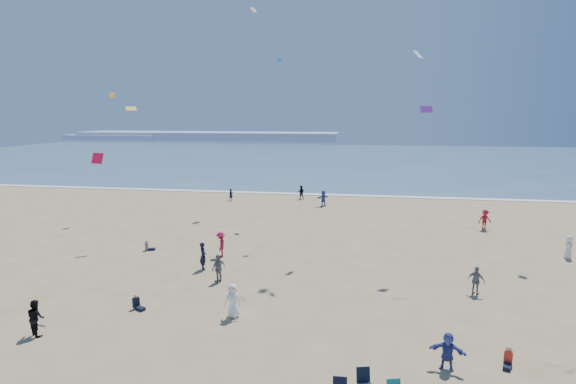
# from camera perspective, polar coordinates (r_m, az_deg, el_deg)

# --- Properties ---
(ocean) EXTENTS (220.00, 100.00, 0.06)m
(ocean) POSITION_cam_1_polar(r_m,az_deg,el_deg) (108.92, 6.61, 4.23)
(ocean) COLOR #476B84
(ocean) RESTS_ON ground
(surf_line) EXTENTS (220.00, 1.20, 0.08)m
(surf_line) POSITION_cam_1_polar(r_m,az_deg,el_deg) (59.46, 4.04, -0.32)
(surf_line) COLOR white
(surf_line) RESTS_ON ground
(headland_far) EXTENTS (110.00, 20.00, 3.20)m
(headland_far) POSITION_cam_1_polar(r_m,az_deg,el_deg) (194.86, -10.17, 7.03)
(headland_far) COLOR #7A8EA8
(headland_far) RESTS_ON ground
(headland_near) EXTENTS (40.00, 14.00, 2.00)m
(headland_near) POSITION_cam_1_polar(r_m,az_deg,el_deg) (207.42, -21.17, 6.52)
(headland_near) COLOR #7A8EA8
(headland_near) RESTS_ON ground
(standing_flyers) EXTENTS (36.01, 40.95, 1.92)m
(standing_flyers) POSITION_cam_1_polar(r_m,az_deg,el_deg) (34.46, 2.70, -6.34)
(standing_flyers) COLOR #34408F
(standing_flyers) RESTS_ON ground
(seated_group) EXTENTS (23.67, 25.39, 0.84)m
(seated_group) POSITION_cam_1_polar(r_m,az_deg,el_deg) (21.64, -4.00, -17.87)
(seated_group) COLOR white
(seated_group) RESTS_ON ground
(kites_aloft) EXTENTS (40.58, 43.61, 27.95)m
(kites_aloft) POSITION_cam_1_polar(r_m,az_deg,el_deg) (26.92, 19.28, 17.86)
(kites_aloft) COLOR blue
(kites_aloft) RESTS_ON ground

